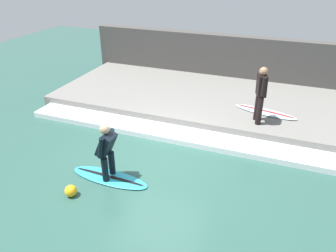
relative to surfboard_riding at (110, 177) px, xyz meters
name	(u,v)px	position (x,y,z in m)	size (l,w,h in m)	color
ground_plane	(160,159)	(1.20, -0.82, -0.03)	(28.00, 28.00, 0.00)	#2D564C
concrete_ledge	(201,99)	(5.12, -0.82, 0.15)	(4.40, 10.27, 0.37)	slate
back_wall	(218,59)	(7.57, -0.82, 0.97)	(0.50, 10.79, 2.00)	#474442
wave_foam_crest	(176,134)	(2.50, -0.82, 0.05)	(0.85, 9.76, 0.17)	white
surfboard_riding	(110,177)	(0.00, 0.00, 0.00)	(0.65, 2.03, 0.07)	#2DADD1
surfer_riding	(107,149)	(0.00, 0.00, 0.81)	(0.55, 0.46, 1.42)	black
surfer_waiting_near	(261,92)	(3.63, -2.98, 1.29)	(0.55, 0.37, 1.69)	black
surfboard_waiting_near	(265,112)	(4.36, -3.16, 0.37)	(0.93, 2.06, 0.07)	silver
marker_buoy	(71,191)	(-0.87, 0.48, 0.11)	(0.27, 0.27, 0.27)	yellow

